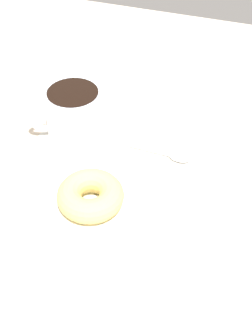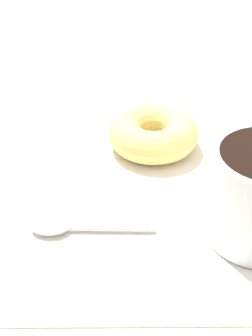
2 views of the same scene
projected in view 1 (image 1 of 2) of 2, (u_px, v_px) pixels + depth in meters
The scene contains 5 objects.
ground_plane at pixel (112, 187), 73.42cm from camera, with size 120.00×120.00×2.00cm, color beige.
napkin at pixel (126, 178), 73.30cm from camera, with size 35.48×35.48×0.30cm, color white.
coffee_cup at pixel (73, 113), 77.98cm from camera, with size 9.57×12.16×8.56cm.
donut at pixel (90, 196), 67.89cm from camera, with size 9.84×9.84×3.61cm, color #E5C66B.
spoon at pixel (172, 155), 76.32cm from camera, with size 2.54×11.33×0.90cm.
Camera 1 is at (47.71, 18.28, 51.87)cm, focal length 50.00 mm.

